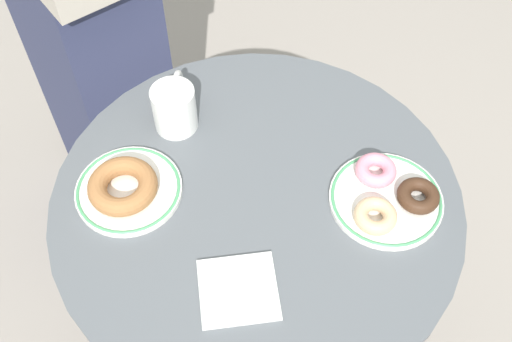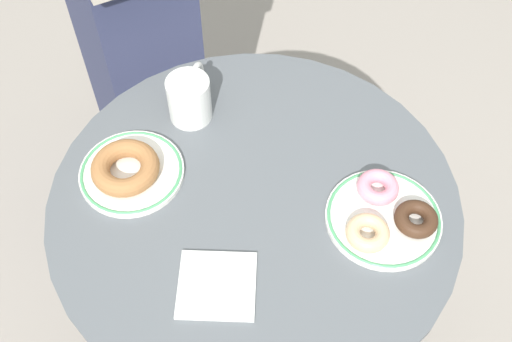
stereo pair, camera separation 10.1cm
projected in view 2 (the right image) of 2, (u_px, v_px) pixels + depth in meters
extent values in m
cylinder|color=#565B60|center=(254.00, 200.00, 1.04)|extent=(0.70, 0.70, 0.02)
cylinder|color=#565B60|center=(255.00, 287.00, 1.32)|extent=(0.06, 0.06, 0.68)
cylinder|color=white|center=(132.00, 173.00, 1.05)|extent=(0.18, 0.18, 0.01)
torus|color=#4C9E66|center=(132.00, 172.00, 1.05)|extent=(0.18, 0.18, 0.01)
cylinder|color=white|center=(383.00, 218.00, 1.00)|extent=(0.19, 0.19, 0.01)
torus|color=#4C9E66|center=(383.00, 217.00, 1.00)|extent=(0.19, 0.19, 0.01)
torus|color=#A36B3D|center=(125.00, 168.00, 1.03)|extent=(0.16, 0.16, 0.03)
torus|color=#422819|center=(416.00, 219.00, 0.98)|extent=(0.07, 0.07, 0.02)
torus|color=pink|center=(378.00, 187.00, 1.01)|extent=(0.09, 0.09, 0.02)
torus|color=#E0B789|center=(368.00, 233.00, 0.96)|extent=(0.10, 0.10, 0.02)
cube|color=white|center=(219.00, 286.00, 0.93)|extent=(0.15, 0.14, 0.01)
cylinder|color=white|center=(189.00, 99.00, 1.10)|extent=(0.08, 0.08, 0.09)
torus|color=white|center=(196.00, 80.00, 1.12)|extent=(0.02, 0.07, 0.07)
cube|color=#2D3351|center=(141.00, 76.00, 1.61)|extent=(0.43, 0.42, 0.86)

